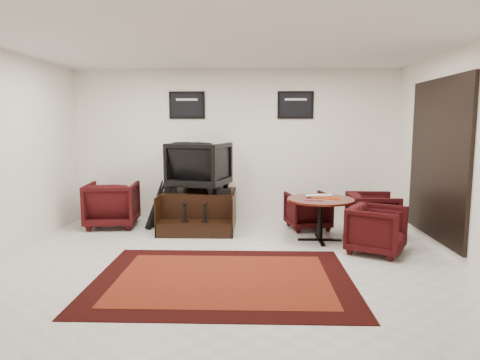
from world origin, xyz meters
The scene contains 16 objects.
ground centered at (0.00, 0.00, 0.00)m, with size 6.00×6.00×0.00m, color silver.
room_shell centered at (0.41, 0.12, 1.79)m, with size 6.02×5.02×2.81m.
area_rug centered at (-0.03, -0.69, 0.01)m, with size 3.00×2.25×0.01m.
shine_podium centered at (-0.61, 1.82, 0.30)m, with size 1.25×1.28×0.64m.
shine_chair centered at (-0.61, 1.95, 1.12)m, with size 0.93×0.87×0.96m, color black.
shoes_pair centered at (-1.09, 1.74, 0.69)m, with size 0.27×0.31×0.10m.
polish_kit centered at (-0.16, 1.56, 0.68)m, with size 0.24×0.16×0.08m, color black.
umbrella_black centered at (-1.35, 1.64, 0.44)m, with size 0.33×0.12×0.89m, color black, non-canonical shape.
umbrella_hooked centered at (-1.34, 1.81, 0.44)m, with size 0.33×0.12×0.88m, color black, non-canonical shape.
armchair_side centered at (-2.16, 1.85, 0.44)m, with size 0.85×0.79×0.87m, color black.
meeting_table centered at (1.37, 1.03, 0.58)m, with size 1.02×1.02×0.67m.
table_chair_back centered at (1.27, 1.80, 0.35)m, with size 0.68×0.64×0.70m, color black.
table_chair_window centered at (2.27, 1.38, 0.38)m, with size 0.75×0.70×0.77m, color black.
table_chair_corner centered at (2.06, 0.41, 0.37)m, with size 0.71×0.67×0.74m, color black.
paper_roll centered at (1.36, 1.14, 0.69)m, with size 0.05×0.05×0.42m, color silver.
table_clutter centered at (1.41, 1.02, 0.67)m, with size 0.57×0.33×0.01m.
Camera 1 is at (0.32, -5.49, 1.81)m, focal length 32.00 mm.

